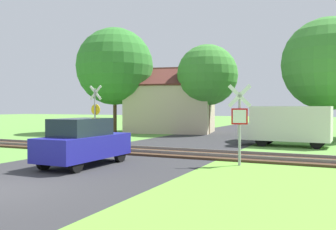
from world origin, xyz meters
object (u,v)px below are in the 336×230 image
(house, at_px, (171,107))
(parked_car, at_px, (84,142))
(tree_center, at_px, (207,75))
(mail_truck, at_px, (288,124))
(tree_right, at_px, (329,64))
(tree_left, at_px, (115,67))
(stop_sign_near, at_px, (240,119))
(crossing_sign_far, at_px, (95,110))

(house, bearing_deg, parked_car, -86.47)
(tree_center, distance_m, parked_car, 18.05)
(mail_truck, bearing_deg, tree_right, -18.33)
(house, bearing_deg, mail_truck, -47.02)
(tree_left, bearing_deg, parked_car, -60.92)
(stop_sign_near, distance_m, parked_car, 5.89)
(tree_center, bearing_deg, stop_sign_near, -67.14)
(stop_sign_near, height_order, mail_truck, stop_sign_near)
(house, bearing_deg, tree_left, -162.77)
(parked_car, bearing_deg, crossing_sign_far, 122.91)
(tree_right, bearing_deg, house, 167.61)
(crossing_sign_far, distance_m, house, 11.52)
(crossing_sign_far, height_order, mail_truck, crossing_sign_far)
(house, xyz_separation_m, mail_truck, (10.67, -7.85, -0.93))
(stop_sign_near, xyz_separation_m, tree_right, (2.74, 13.00, 3.29))
(tree_left, bearing_deg, mail_truck, -20.49)
(mail_truck, xyz_separation_m, parked_car, (-6.05, -10.42, -0.34))
(crossing_sign_far, relative_size, mail_truck, 0.70)
(crossing_sign_far, bearing_deg, house, 95.36)
(tree_left, bearing_deg, crossing_sign_far, -63.62)
(tree_left, bearing_deg, tree_center, 11.48)
(tree_right, bearing_deg, parked_car, -117.33)
(house, bearing_deg, crossing_sign_far, -99.12)
(crossing_sign_far, distance_m, tree_right, 15.41)
(crossing_sign_far, bearing_deg, parked_car, -53.65)
(house, bearing_deg, tree_right, -23.08)
(tree_right, bearing_deg, tree_center, 167.02)
(house, height_order, tree_center, tree_center)
(crossing_sign_far, height_order, tree_center, tree_center)
(tree_center, relative_size, mail_truck, 1.46)
(parked_car, bearing_deg, tree_center, 93.90)
(tree_right, distance_m, parked_car, 17.92)
(stop_sign_near, relative_size, crossing_sign_far, 0.88)
(house, distance_m, tree_center, 4.44)
(tree_right, bearing_deg, mail_truck, -111.16)
(crossing_sign_far, height_order, parked_car, crossing_sign_far)
(crossing_sign_far, distance_m, mail_truck, 11.02)
(crossing_sign_far, xyz_separation_m, tree_left, (-4.59, 9.25, 3.65))
(stop_sign_near, distance_m, house, 18.63)
(tree_right, height_order, tree_left, tree_left)
(house, relative_size, parked_car, 2.06)
(tree_center, height_order, tree_left, tree_left)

